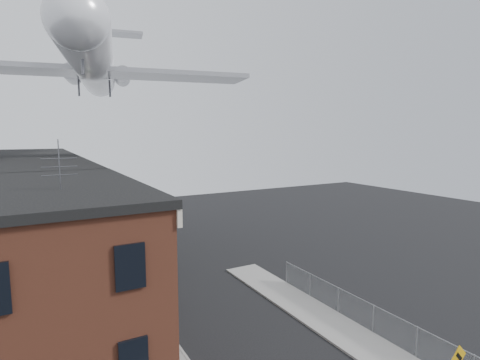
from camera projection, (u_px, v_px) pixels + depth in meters
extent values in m
cube|color=gray|center=(107.00, 271.00, 33.59)|extent=(3.00, 62.00, 0.12)
cube|color=gray|center=(343.00, 332.00, 23.36)|extent=(3.00, 26.00, 0.12)
cube|color=gray|center=(124.00, 268.00, 34.29)|extent=(0.15, 62.00, 0.14)
cube|color=gray|center=(325.00, 338.00, 22.65)|extent=(0.15, 26.00, 0.14)
cube|color=#371B11|center=(10.00, 317.00, 15.11)|extent=(10.00, 12.00, 10.00)
cube|color=black|center=(0.00, 191.00, 14.48)|extent=(10.30, 12.30, 0.30)
cube|color=beige|center=(133.00, 192.00, 17.00)|extent=(0.16, 12.20, 0.60)
cylinder|color=#515156|center=(59.00, 167.00, 13.60)|extent=(0.04, 0.04, 2.00)
cube|color=slate|center=(17.00, 252.00, 23.33)|extent=(10.00, 7.00, 10.00)
cube|color=black|center=(11.00, 170.00, 22.70)|extent=(10.25, 7.00, 0.30)
cube|color=gray|center=(117.00, 300.00, 26.74)|extent=(1.80, 6.40, 0.25)
cube|color=beige|center=(116.00, 270.00, 26.47)|extent=(1.90, 6.50, 0.15)
cube|color=gray|center=(19.00, 228.00, 29.39)|extent=(10.00, 7.00, 10.00)
cube|color=black|center=(14.00, 162.00, 28.75)|extent=(10.25, 7.00, 0.30)
cube|color=gray|center=(101.00, 269.00, 32.80)|extent=(1.80, 6.40, 0.25)
cube|color=beige|center=(100.00, 245.00, 32.53)|extent=(1.90, 6.50, 0.15)
cube|color=slate|center=(21.00, 212.00, 35.44)|extent=(10.00, 7.00, 10.00)
cube|color=black|center=(17.00, 157.00, 34.81)|extent=(10.25, 7.00, 0.30)
cube|color=gray|center=(90.00, 248.00, 38.86)|extent=(1.80, 6.40, 0.25)
cube|color=beige|center=(88.00, 227.00, 38.59)|extent=(1.90, 6.50, 0.15)
cube|color=gray|center=(22.00, 200.00, 41.50)|extent=(10.00, 7.00, 10.00)
cube|color=black|center=(19.00, 154.00, 40.87)|extent=(10.25, 7.00, 0.30)
cube|color=gray|center=(81.00, 233.00, 44.91)|extent=(1.80, 6.40, 0.25)
cube|color=beige|center=(80.00, 215.00, 44.64)|extent=(1.90, 6.50, 0.15)
cube|color=slate|center=(23.00, 192.00, 47.56)|extent=(10.00, 7.00, 10.00)
cube|color=black|center=(20.00, 151.00, 46.92)|extent=(10.25, 7.00, 0.30)
cube|color=gray|center=(75.00, 221.00, 50.97)|extent=(1.80, 6.40, 0.25)
cube|color=beige|center=(74.00, 205.00, 50.70)|extent=(1.90, 6.50, 0.15)
cylinder|color=gray|center=(417.00, 343.00, 20.52)|extent=(0.06, 0.06, 1.90)
cylinder|color=gray|center=(373.00, 319.00, 23.11)|extent=(0.06, 0.06, 1.90)
cylinder|color=gray|center=(338.00, 300.00, 25.71)|extent=(0.06, 0.06, 1.90)
cylinder|color=gray|center=(310.00, 285.00, 28.30)|extent=(0.06, 0.06, 1.90)
cylinder|color=gray|center=(286.00, 272.00, 30.90)|extent=(0.06, 0.06, 1.90)
cube|color=gray|center=(374.00, 305.00, 23.00)|extent=(0.04, 18.00, 0.04)
cube|color=gray|center=(373.00, 319.00, 23.11)|extent=(0.02, 18.00, 1.80)
cube|color=#E5A50C|center=(459.00, 357.00, 17.04)|extent=(1.10, 0.03, 1.10)
cube|color=black|center=(459.00, 357.00, 17.03)|extent=(0.52, 0.02, 0.52)
cylinder|color=black|center=(118.00, 240.00, 27.80)|extent=(0.26, 0.26, 9.00)
cube|color=black|center=(116.00, 189.00, 27.33)|extent=(1.80, 0.12, 0.12)
cylinder|color=black|center=(105.00, 187.00, 26.97)|extent=(0.08, 0.08, 0.25)
cylinder|color=black|center=(125.00, 186.00, 27.65)|extent=(0.08, 0.08, 0.25)
cylinder|color=black|center=(100.00, 247.00, 36.96)|extent=(0.24, 0.24, 2.40)
sphere|color=#133C10|center=(99.00, 223.00, 36.66)|extent=(3.20, 3.20, 3.20)
sphere|color=#133C10|center=(105.00, 229.00, 36.71)|extent=(2.24, 2.24, 2.24)
imported|color=maroon|center=(154.00, 296.00, 27.38)|extent=(1.32, 3.21, 1.09)
imported|color=black|center=(156.00, 267.00, 33.14)|extent=(1.56, 3.89, 1.26)
imported|color=slate|center=(105.00, 229.00, 46.02)|extent=(1.85, 4.41, 1.27)
cylinder|color=white|center=(93.00, 62.00, 33.48)|extent=(8.85, 27.18, 3.60)
sphere|color=white|center=(77.00, 18.00, 20.73)|extent=(3.60, 3.60, 3.60)
cone|color=white|center=(100.00, 82.00, 46.22)|extent=(4.19, 4.02, 3.60)
cube|color=#939399|center=(92.00, 72.00, 32.02)|extent=(27.40, 9.96, 0.39)
cylinder|color=#939399|center=(72.00, 74.00, 41.65)|extent=(2.65, 4.77, 1.80)
cylinder|color=#939399|center=(123.00, 76.00, 43.30)|extent=(2.65, 4.77, 1.80)
cube|color=white|center=(98.00, 55.00, 45.30)|extent=(1.12, 4.25, 6.30)
cube|color=#939399|center=(98.00, 32.00, 46.01)|extent=(11.05, 4.98, 0.28)
cylinder|color=#515156|center=(82.00, 63.00, 23.11)|extent=(0.18, 0.18, 1.35)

